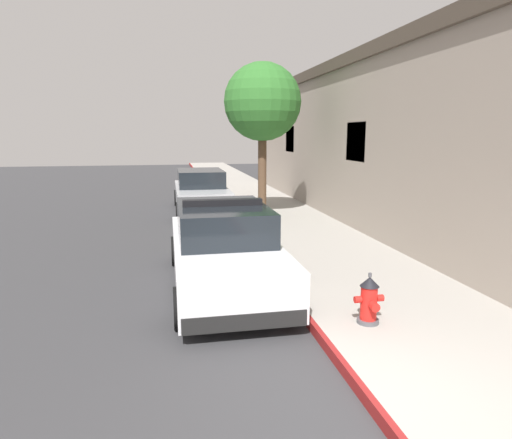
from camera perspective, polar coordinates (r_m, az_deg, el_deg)
The scene contains 8 objects.
ground_plane at distance 14.22m, azimuth -20.29°, elevation -1.93°, with size 34.37×60.00×0.20m, color #353538.
sidewalk_pavement at distance 14.46m, azimuth 3.81°, elevation -0.36°, with size 3.21×60.00×0.16m, color #9E9991.
curb_painted_edge at distance 14.13m, azimuth -2.66°, elevation -0.60°, with size 0.08×60.00×0.16m, color maroon.
storefront_building at distance 15.27m, azimuth 26.55°, elevation 8.69°, with size 8.21×25.54×5.20m.
police_cruiser at distance 8.49m, azimuth -4.15°, elevation -3.74°, with size 1.94×4.84×1.68m.
parked_car_silver_ahead at distance 16.92m, azimuth -7.02°, elevation 3.49°, with size 1.94×4.84×1.56m.
fire_hydrant at distance 6.79m, azimuth 14.20°, elevation -9.93°, with size 0.44×0.40×0.76m.
street_tree at distance 14.93m, azimuth 0.82°, elevation 14.63°, with size 2.50×2.50×4.99m.
Camera 1 is at (-2.05, -3.71, 2.87)m, focal length 31.42 mm.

